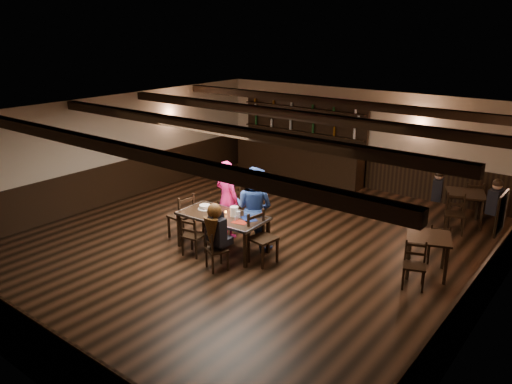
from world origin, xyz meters
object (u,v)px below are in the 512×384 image
Objects in this scene: dining_table at (223,218)px; man_blue at (254,208)px; cake at (205,207)px; chair_near_right at (213,247)px; woman_pink at (227,199)px; chair_near_left at (191,234)px; bar_counter at (299,153)px.

man_blue reaches higher than dining_table.
man_blue is 1.03m from cake.
cake is at bearing 139.91° from chair_near_right.
dining_table is 1.10× the size of woman_pink.
chair_near_left is 1.25m from woman_pink.
man_blue reaches higher than chair_near_left.
chair_near_left is 0.73m from cake.
cake is at bearing 108.74° from chair_near_left.
chair_near_left reaches higher than dining_table.
chair_near_right is 0.47× the size of woman_pink.
bar_counter is at bearing 107.08° from dining_table.
chair_near_right is 1.28m from cake.
man_blue is 0.39× the size of bar_counter.
woman_pink reaches higher than chair_near_right.
woman_pink reaches higher than chair_near_left.
dining_table is at bearing -3.42° from cake.
chair_near_left is at bearing -71.26° from cake.
chair_near_right is at bearing -13.31° from chair_near_left.
bar_counter is at bearing 108.83° from chair_near_right.
dining_table is 0.66m from man_blue.
cake is at bearing 176.58° from dining_table.
dining_table is 2.32× the size of chair_near_right.
woman_pink reaches higher than cake.
chair_near_right is at bearing -60.21° from dining_table.
chair_near_left is at bearing 101.51° from woman_pink.
chair_near_left is at bearing 49.38° from man_blue.
man_blue is at bearing 27.10° from cake.
bar_counter is (-1.32, 5.85, 0.25)m from chair_near_left.
dining_table is 0.91m from chair_near_right.
woman_pink is (-0.11, 1.19, 0.36)m from chair_near_left.
man_blue reaches higher than cake.
chair_near_left reaches higher than chair_near_right.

